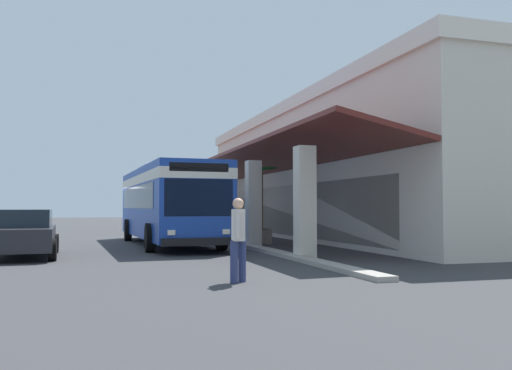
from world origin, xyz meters
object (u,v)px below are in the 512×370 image
object	(u,v)px
pedestrian	(238,235)
potted_palm	(261,222)
transit_bus	(168,200)
parked_sedan_charcoal	(23,233)

from	to	relation	value
pedestrian	potted_palm	xyz separation A→B (m)	(-10.99, 3.96, -0.06)
potted_palm	transit_bus	bearing A→B (deg)	-103.21
potted_palm	parked_sedan_charcoal	bearing A→B (deg)	-67.87
parked_sedan_charcoal	pedestrian	size ratio (longest dim) A/B	2.58
parked_sedan_charcoal	potted_palm	xyz separation A→B (m)	(-3.60, 8.84, 0.16)
transit_bus	potted_palm	distance (m)	4.00
transit_bus	parked_sedan_charcoal	distance (m)	6.84
parked_sedan_charcoal	pedestrian	xyz separation A→B (m)	(7.40, 4.88, 0.23)
parked_sedan_charcoal	potted_palm	distance (m)	9.55
pedestrian	parked_sedan_charcoal	bearing A→B (deg)	-146.56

